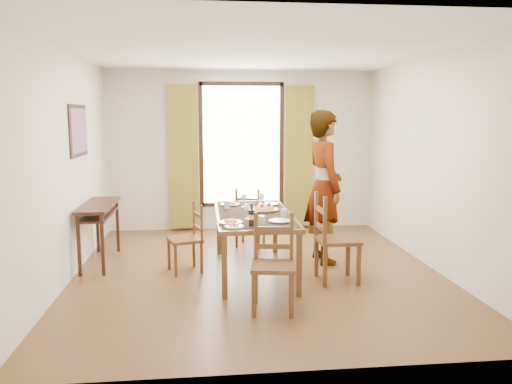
{
  "coord_description": "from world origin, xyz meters",
  "views": [
    {
      "loc": [
        -0.66,
        -6.01,
        1.93
      ],
      "look_at": [
        -0.01,
        0.08,
        1.0
      ],
      "focal_mm": 35.0,
      "sensor_mm": 36.0,
      "label": 1
    }
  ],
  "objects": [
    {
      "name": "ground",
      "position": [
        0.0,
        0.0,
        0.0
      ],
      "size": [
        5.0,
        5.0,
        0.0
      ],
      "primitive_type": "plane",
      "color": "#482616",
      "rests_on": "ground"
    },
    {
      "name": "chair_north",
      "position": [
        0.03,
        1.27,
        0.41
      ],
      "size": [
        0.5,
        0.5,
        0.88
      ],
      "rotation": [
        0.0,
        0.0,
        2.78
      ],
      "color": "brown",
      "rests_on": "ground"
    },
    {
      "name": "chair_south",
      "position": [
        0.02,
        -1.25,
        0.45
      ],
      "size": [
        0.49,
        0.49,
        0.97
      ],
      "rotation": [
        0.0,
        0.0,
        -0.16
      ],
      "color": "brown",
      "rests_on": "ground"
    },
    {
      "name": "dining_table",
      "position": [
        -0.05,
        -0.01,
        0.69
      ],
      "size": [
        0.92,
        1.9,
        0.76
      ],
      "color": "brown",
      "rests_on": "ground"
    },
    {
      "name": "wine_glass_c",
      "position": [
        -0.14,
        0.37,
        0.85
      ],
      "size": [
        0.08,
        0.08,
        0.18
      ],
      "primitive_type": null,
      "color": "white",
      "rests_on": "dining_table"
    },
    {
      "name": "tumbler_c",
      "position": [
        -0.03,
        -0.7,
        0.81
      ],
      "size": [
        0.07,
        0.07,
        0.1
      ],
      "primitive_type": "cylinder",
      "color": "silver",
      "rests_on": "dining_table"
    },
    {
      "name": "wine_bottle",
      "position": [
        -0.14,
        -0.75,
        0.88
      ],
      "size": [
        0.07,
        0.07,
        0.25
      ],
      "primitive_type": null,
      "color": "black",
      "rests_on": "dining_table"
    },
    {
      "name": "plate_nw",
      "position": [
        -0.31,
        0.55,
        0.78
      ],
      "size": [
        0.27,
        0.27,
        0.05
      ],
      "primitive_type": null,
      "color": "silver",
      "rests_on": "dining_table"
    },
    {
      "name": "man",
      "position": [
        0.93,
        0.38,
        1.01
      ],
      "size": [
        0.86,
        0.67,
        2.02
      ],
      "primitive_type": "imported",
      "rotation": [
        0.0,
        0.0,
        1.7
      ],
      "color": "gray",
      "rests_on": "ground"
    },
    {
      "name": "wine_glass_b",
      "position": [
        0.1,
        0.41,
        0.85
      ],
      "size": [
        0.08,
        0.08,
        0.18
      ],
      "primitive_type": null,
      "color": "white",
      "rests_on": "dining_table"
    },
    {
      "name": "chair_east",
      "position": [
        0.86,
        -0.46,
        0.49
      ],
      "size": [
        0.47,
        0.47,
        1.05
      ],
      "rotation": [
        0.0,
        0.0,
        1.59
      ],
      "color": "brown",
      "rests_on": "ground"
    },
    {
      "name": "plate_sw",
      "position": [
        -0.36,
        -0.6,
        0.78
      ],
      "size": [
        0.27,
        0.27,
        0.05
      ],
      "primitive_type": null,
      "color": "silver",
      "rests_on": "dining_table"
    },
    {
      "name": "wine_glass_a",
      "position": [
        -0.16,
        -0.39,
        0.85
      ],
      "size": [
        0.08,
        0.08,
        0.18
      ],
      "primitive_type": null,
      "color": "white",
      "rests_on": "dining_table"
    },
    {
      "name": "pasta_platter",
      "position": [
        0.08,
        0.11,
        0.81
      ],
      "size": [
        0.4,
        0.4,
        0.1
      ],
      "primitive_type": null,
      "color": "#D2571A",
      "rests_on": "dining_table"
    },
    {
      "name": "room_shell",
      "position": [
        -0.0,
        0.13,
        1.54
      ],
      "size": [
        4.6,
        5.1,
        2.74
      ],
      "color": "beige",
      "rests_on": "ground"
    },
    {
      "name": "plate_se",
      "position": [
        0.19,
        -0.58,
        0.78
      ],
      "size": [
        0.27,
        0.27,
        0.05
      ],
      "primitive_type": null,
      "color": "silver",
      "rests_on": "dining_table"
    },
    {
      "name": "tumbler_b",
      "position": [
        -0.36,
        0.32,
        0.81
      ],
      "size": [
        0.07,
        0.07,
        0.1
      ],
      "primitive_type": "cylinder",
      "color": "silver",
      "rests_on": "dining_table"
    },
    {
      "name": "chair_west",
      "position": [
        -0.87,
        0.12,
        0.4
      ],
      "size": [
        0.48,
        0.48,
        0.86
      ],
      "rotation": [
        0.0,
        0.0,
        -1.26
      ],
      "color": "brown",
      "rests_on": "ground"
    },
    {
      "name": "console_table",
      "position": [
        -2.03,
        0.6,
        0.68
      ],
      "size": [
        0.38,
        1.2,
        0.8
      ],
      "color": "#341A11",
      "rests_on": "ground"
    },
    {
      "name": "plate_ne",
      "position": [
        0.21,
        0.53,
        0.78
      ],
      "size": [
        0.27,
        0.27,
        0.05
      ],
      "primitive_type": null,
      "color": "silver",
      "rests_on": "dining_table"
    },
    {
      "name": "tumbler_a",
      "position": [
        0.28,
        -0.32,
        0.81
      ],
      "size": [
        0.07,
        0.07,
        0.1
      ],
      "primitive_type": "cylinder",
      "color": "silver",
      "rests_on": "dining_table"
    },
    {
      "name": "caprese_plate",
      "position": [
        -0.34,
        -0.79,
        0.78
      ],
      "size": [
        0.2,
        0.2,
        0.04
      ],
      "primitive_type": null,
      "color": "silver",
      "rests_on": "dining_table"
    }
  ]
}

